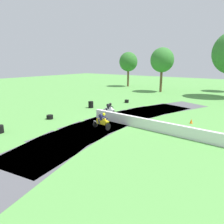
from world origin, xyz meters
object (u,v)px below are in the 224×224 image
Objects in this scene: tire_stack_mid_a at (91,105)px; tire_stack_mid_b at (50,117)px; tire_stack_near at (127,101)px; traffic_cone at (191,121)px; motorcycle_lead_white at (110,110)px; motorcycle_chase_yellow at (103,121)px.

tire_stack_mid_b is at bearing -87.60° from tire_stack_mid_a.
traffic_cone is (10.23, -4.93, 0.02)m from tire_stack_near.
motorcycle_lead_white reaches higher than traffic_cone.
motorcycle_lead_white is 6.04m from tire_stack_mid_b.
tire_stack_mid_b is 1.45× the size of traffic_cone.
tire_stack_mid_b is (0.26, -6.31, -0.20)m from tire_stack_mid_a.
motorcycle_chase_yellow is 8.23m from traffic_cone.
tire_stack_near is 11.81m from tire_stack_mid_b.
tire_stack_mid_a reaches higher than tire_stack_near.
tire_stack_mid_a is at bearing 92.40° from tire_stack_mid_b.
traffic_cone reaches higher than tire_stack_mid_b.
tire_stack_mid_a reaches higher than tire_stack_mid_b.
motorcycle_chase_yellow is 2.65× the size of tire_stack_mid_b.
tire_stack_near is at bearing 154.29° from traffic_cone.
motorcycle_chase_yellow is at bearing -66.85° from tire_stack_near.
tire_stack_mid_a is 11.96m from traffic_cone.
motorcycle_lead_white is 4.59m from tire_stack_mid_a.
traffic_cone is at bearing -25.71° from tire_stack_near.
motorcycle_chase_yellow is 2.11× the size of tire_stack_mid_a.
tire_stack_mid_a is 1.82× the size of traffic_cone.
tire_stack_mid_b is (-3.96, -4.54, -0.46)m from motorcycle_lead_white.
tire_stack_mid_b is at bearing -173.51° from motorcycle_chase_yellow.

